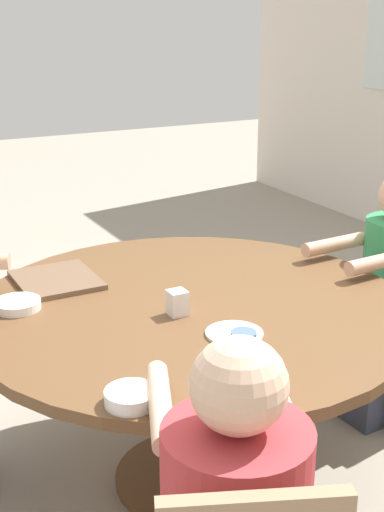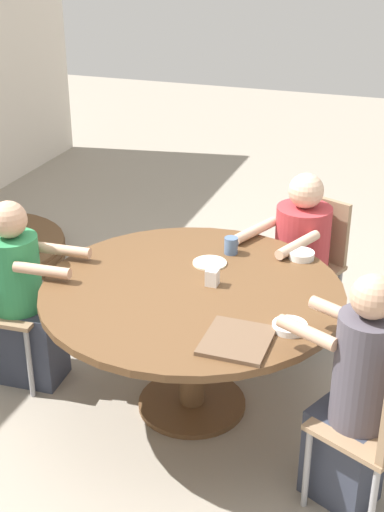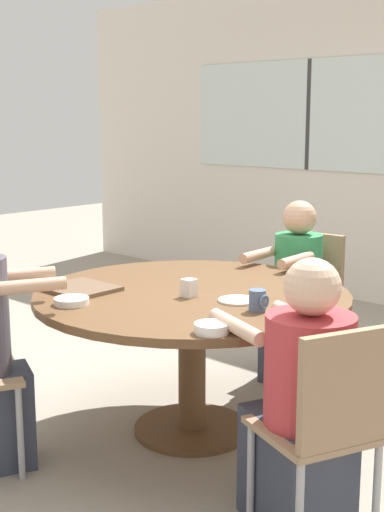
% 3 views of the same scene
% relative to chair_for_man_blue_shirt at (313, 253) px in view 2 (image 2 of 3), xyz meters
% --- Properties ---
extents(ground_plane, '(16.00, 16.00, 0.00)m').
position_rel_chair_for_man_blue_shirt_xyz_m(ground_plane, '(-1.07, 0.44, -0.53)').
color(ground_plane, gray).
extents(dining_table, '(1.58, 1.58, 0.75)m').
position_rel_chair_for_man_blue_shirt_xyz_m(dining_table, '(-1.07, 0.44, 0.09)').
color(dining_table, brown).
rests_on(dining_table, ground_plane).
extents(chair_for_man_blue_shirt, '(0.52, 0.52, 0.89)m').
position_rel_chair_for_man_blue_shirt_xyz_m(chair_for_man_blue_shirt, '(0.00, 0.00, 0.00)').
color(chair_for_man_blue_shirt, '#937556').
rests_on(chair_for_man_blue_shirt, ground_plane).
extents(person_woman_green_shirt, '(0.44, 0.54, 1.19)m').
position_rel_chair_for_man_blue_shirt_xyz_m(person_woman_green_shirt, '(-1.50, -0.47, 0.01)').
color(person_woman_green_shirt, '#333847').
rests_on(person_woman_green_shirt, ground_plane).
extents(person_man_blue_shirt, '(0.69, 0.54, 1.10)m').
position_rel_chair_for_man_blue_shirt_xyz_m(person_man_blue_shirt, '(-0.16, 0.06, -0.04)').
color(person_man_blue_shirt, '#333847').
rests_on(person_man_blue_shirt, ground_plane).
extents(person_man_teal_shirt, '(0.34, 0.56, 1.11)m').
position_rel_chair_for_man_blue_shirt_xyz_m(person_man_teal_shirt, '(-1.13, 1.43, -0.03)').
color(person_man_teal_shirt, '#333847').
rests_on(person_man_teal_shirt, ground_plane).
extents(food_tray_dark, '(0.33, 0.30, 0.02)m').
position_rel_chair_for_man_blue_shirt_xyz_m(food_tray_dark, '(-1.50, 0.07, 0.22)').
color(food_tray_dark, brown).
rests_on(food_tray_dark, dining_table).
extents(coffee_mug, '(0.08, 0.08, 0.10)m').
position_rel_chair_for_man_blue_shirt_xyz_m(coffee_mug, '(-0.61, 0.37, 0.26)').
color(coffee_mug, slate).
rests_on(coffee_mug, dining_table).
extents(milk_carton_small, '(0.06, 0.06, 0.09)m').
position_rel_chair_for_man_blue_shirt_xyz_m(milk_carton_small, '(-1.01, 0.35, 0.26)').
color(milk_carton_small, silver).
rests_on(milk_carton_small, dining_table).
extents(bowl_white_shallow, '(0.16, 0.16, 0.03)m').
position_rel_chair_for_man_blue_shirt_xyz_m(bowl_white_shallow, '(-1.32, -0.13, 0.23)').
color(bowl_white_shallow, white).
rests_on(bowl_white_shallow, dining_table).
extents(bowl_cereal, '(0.14, 0.14, 0.04)m').
position_rel_chair_for_man_blue_shirt_xyz_m(bowl_cereal, '(-0.54, -0.02, 0.23)').
color(bowl_cereal, white).
rests_on(bowl_cereal, dining_table).
extents(plate_tortillas, '(0.19, 0.19, 0.01)m').
position_rel_chair_for_man_blue_shirt_xyz_m(plate_tortillas, '(-0.78, 0.44, 0.22)').
color(plate_tortillas, beige).
rests_on(plate_tortillas, dining_table).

